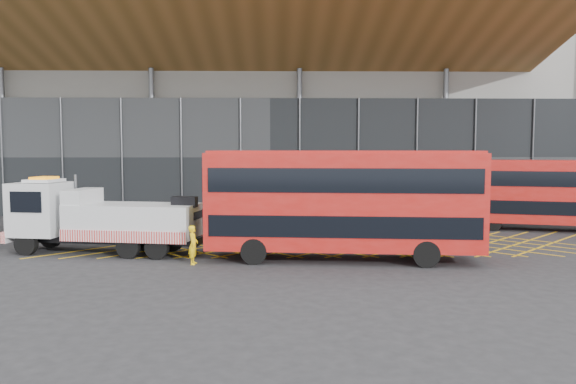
{
  "coord_description": "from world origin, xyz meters",
  "views": [
    {
      "loc": [
        2.38,
        -26.92,
        4.63
      ],
      "look_at": [
        3.0,
        1.5,
        2.4
      ],
      "focal_mm": 35.0,
      "sensor_mm": 36.0,
      "label": 1
    }
  ],
  "objects_px": {
    "bus_towed": "(343,200)",
    "worker": "(193,245)",
    "recovery_truck": "(98,218)",
    "bus_second": "(551,192)"
  },
  "relations": [
    {
      "from": "bus_towed",
      "to": "worker",
      "type": "height_order",
      "value": "bus_towed"
    },
    {
      "from": "recovery_truck",
      "to": "worker",
      "type": "relative_size",
      "value": 6.32
    },
    {
      "from": "bus_towed",
      "to": "recovery_truck",
      "type": "bearing_deg",
      "value": 176.29
    },
    {
      "from": "bus_second",
      "to": "worker",
      "type": "relative_size",
      "value": 6.38
    },
    {
      "from": "recovery_truck",
      "to": "bus_second",
      "type": "bearing_deg",
      "value": 24.9
    },
    {
      "from": "bus_second",
      "to": "worker",
      "type": "height_order",
      "value": "bus_second"
    },
    {
      "from": "bus_towed",
      "to": "worker",
      "type": "xyz_separation_m",
      "value": [
        -6.04,
        -0.64,
        -1.73
      ]
    },
    {
      "from": "bus_second",
      "to": "worker",
      "type": "distance_m",
      "value": 20.68
    },
    {
      "from": "recovery_truck",
      "to": "bus_towed",
      "type": "bearing_deg",
      "value": 0.02
    },
    {
      "from": "bus_towed",
      "to": "worker",
      "type": "distance_m",
      "value": 6.32
    }
  ]
}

